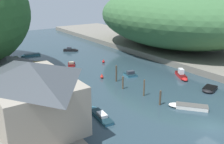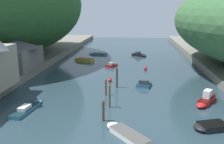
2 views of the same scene
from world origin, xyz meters
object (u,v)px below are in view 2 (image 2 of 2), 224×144
object	(u,v)px
boat_near_quay	(140,55)
boathouse_shed	(17,53)
channel_buoy_far	(110,80)
boat_moored_right	(83,60)
person_on_quay	(8,74)
boat_white_cruiser	(28,108)
channel_buoy_near	(145,68)
boat_small_dinghy	(112,65)
boat_open_rowboat	(209,127)
boat_mid_channel	(97,54)
boat_far_right_bank	(206,100)
boat_far_upstream	(125,133)
boat_cabin_cruiser	(144,84)

from	to	relation	value
boat_near_quay	boathouse_shed	bearing A→B (deg)	-10.85
channel_buoy_far	boat_moored_right	bearing A→B (deg)	115.87
boat_near_quay	person_on_quay	world-z (taller)	person_on_quay
boat_white_cruiser	channel_buoy_near	bearing A→B (deg)	62.52
boathouse_shed	channel_buoy_far	world-z (taller)	boathouse_shed
boat_near_quay	boat_small_dinghy	bearing A→B (deg)	8.73
boat_small_dinghy	boat_open_rowboat	size ratio (longest dim) A/B	0.97
boat_moored_right	boat_mid_channel	bearing A→B (deg)	8.08
boat_mid_channel	channel_buoy_far	xyz separation A→B (m)	(6.29, -26.44, 0.16)
boat_mid_channel	boat_near_quay	size ratio (longest dim) A/B	1.22
boat_small_dinghy	channel_buoy_far	size ratio (longest dim) A/B	3.76
boat_far_right_bank	boathouse_shed	bearing A→B (deg)	11.31
boat_far_right_bank	channel_buoy_near	distance (m)	19.48
boat_small_dinghy	boat_mid_channel	xyz separation A→B (m)	(-5.47, 14.26, -0.05)
boat_mid_channel	channel_buoy_near	distance (m)	21.34
boat_near_quay	boat_far_right_bank	distance (m)	34.85
boat_far_right_bank	boat_far_upstream	xyz separation A→B (m)	(-10.17, -9.68, -0.21)
boat_small_dinghy	boat_open_rowboat	distance (m)	31.30
boat_small_dinghy	boat_cabin_cruiser	bearing A→B (deg)	-38.62
channel_buoy_near	person_on_quay	bearing A→B (deg)	-146.18
boat_small_dinghy	boat_open_rowboat	world-z (taller)	boat_small_dinghy
boat_small_dinghy	channel_buoy_near	distance (m)	7.74
boat_mid_channel	boat_far_upstream	distance (m)	46.00
boat_moored_right	boat_cabin_cruiser	bearing A→B (deg)	-122.54
boat_small_dinghy	boat_white_cruiser	bearing A→B (deg)	-81.42
boat_far_upstream	boat_mid_channel	bearing A→B (deg)	62.00
boat_open_rowboat	channel_buoy_far	world-z (taller)	channel_buoy_far
boat_far_upstream	channel_buoy_near	xyz separation A→B (m)	(2.89, 27.75, 0.08)
boat_small_dinghy	boat_far_right_bank	world-z (taller)	boat_far_right_bank
boat_cabin_cruiser	boat_mid_channel	xyz separation A→B (m)	(-12.08, 28.14, -0.11)
boat_cabin_cruiser	person_on_quay	size ratio (longest dim) A/B	2.19
boat_moored_right	channel_buoy_far	bearing A→B (deg)	-133.45
boat_moored_right	boat_mid_channel	xyz separation A→B (m)	(2.06, 9.22, -0.12)
boat_far_right_bank	boat_far_upstream	size ratio (longest dim) A/B	0.95
boathouse_shed	boat_white_cruiser	world-z (taller)	boathouse_shed
boat_moored_right	boat_cabin_cruiser	size ratio (longest dim) A/B	1.44
boat_mid_channel	boat_far_right_bank	size ratio (longest dim) A/B	1.02
boat_white_cruiser	boat_far_upstream	world-z (taller)	boat_white_cruiser
boat_small_dinghy	boat_mid_channel	world-z (taller)	boat_small_dinghy
boathouse_shed	person_on_quay	world-z (taller)	boathouse_shed
boat_moored_right	boat_far_upstream	distance (m)	37.63
boat_far_right_bank	channel_buoy_far	bearing A→B (deg)	-1.90
boat_white_cruiser	channel_buoy_near	distance (m)	27.03
boathouse_shed	channel_buoy_near	xyz separation A→B (m)	(23.74, 6.91, -3.88)
boat_moored_right	boat_open_rowboat	xyz separation A→B (m)	(20.40, -33.57, -0.04)
boat_moored_right	boat_far_upstream	bearing A→B (deg)	-141.05
person_on_quay	boat_far_right_bank	bearing A→B (deg)	-116.31
boat_moored_right	channel_buoy_near	xyz separation A→B (m)	(14.68, -7.99, 0.03)
boat_cabin_cruiser	boat_near_quay	world-z (taller)	boat_near_quay
channel_buoy_near	boat_cabin_cruiser	bearing A→B (deg)	-92.82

